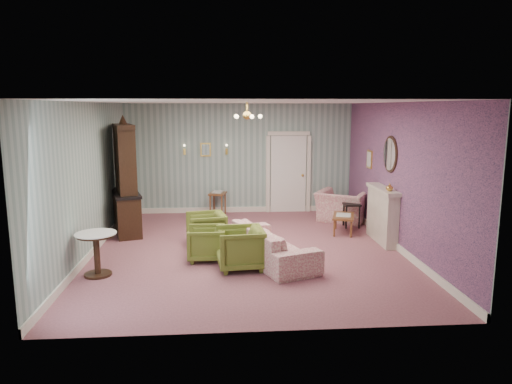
{
  "coord_description": "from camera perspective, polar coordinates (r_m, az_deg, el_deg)",
  "views": [
    {
      "loc": [
        -0.52,
        -9.1,
        2.81
      ],
      "look_at": [
        0.2,
        0.4,
        1.1
      ],
      "focal_mm": 33.37,
      "sensor_mm": 36.0,
      "label": 1
    }
  ],
  "objects": [
    {
      "name": "wall_right",
      "position": [
        9.85,
        16.66,
        1.81
      ],
      "size": [
        0.0,
        7.0,
        7.0
      ],
      "primitive_type": "plane",
      "rotation": [
        1.57,
        0.0,
        -1.57
      ],
      "color": "gray",
      "rests_on": "ground"
    },
    {
      "name": "sofa_chintz",
      "position": [
        8.77,
        1.86,
        -5.54
      ],
      "size": [
        1.4,
        2.32,
        0.87
      ],
      "primitive_type": "imported",
      "rotation": [
        0.0,
        0.0,
        1.93
      ],
      "color": "#AC455C",
      "rests_on": "floor"
    },
    {
      "name": "framed_print",
      "position": [
        11.46,
        13.46,
        3.83
      ],
      "size": [
        0.04,
        0.34,
        0.42
      ],
      "primitive_type": null,
      "color": "gold",
      "rests_on": "wall_right"
    },
    {
      "name": "wall_left",
      "position": [
        9.53,
        -19.37,
        1.39
      ],
      "size": [
        0.0,
        7.0,
        7.0
      ],
      "primitive_type": "plane",
      "rotation": [
        1.57,
        0.0,
        1.57
      ],
      "color": "gray",
      "rests_on": "ground"
    },
    {
      "name": "gilt_mirror_back",
      "position": [
        12.62,
        -6.06,
        5.07
      ],
      "size": [
        0.28,
        0.06,
        0.36
      ],
      "primitive_type": null,
      "color": "gold",
      "rests_on": "wall_back"
    },
    {
      "name": "oval_mirror",
      "position": [
        10.16,
        15.76,
        4.37
      ],
      "size": [
        0.04,
        0.76,
        0.84
      ],
      "primitive_type": null,
      "color": "white",
      "rests_on": "wall_right"
    },
    {
      "name": "fireplace",
      "position": [
        10.33,
        14.9,
        -2.65
      ],
      "size": [
        0.3,
        1.4,
        1.16
      ],
      "primitive_type": null,
      "color": "beige",
      "rests_on": "floor"
    },
    {
      "name": "wall_back",
      "position": [
        12.68,
        -1.96,
        4.01
      ],
      "size": [
        6.0,
        0.0,
        6.0
      ],
      "primitive_type": "plane",
      "rotation": [
        1.57,
        0.0,
        0.0
      ],
      "color": "gray",
      "rests_on": "ground"
    },
    {
      "name": "side_table_black",
      "position": [
        11.44,
        11.36,
        -2.77
      ],
      "size": [
        0.4,
        0.4,
        0.57
      ],
      "primitive_type": null,
      "rotation": [
        0.0,
        0.0,
        -0.05
      ],
      "color": "black",
      "rests_on": "floor"
    },
    {
      "name": "burgundy_cushion",
      "position": [
        11.81,
        10.28,
        -1.37
      ],
      "size": [
        0.41,
        0.28,
        0.39
      ],
      "primitive_type": "cube",
      "rotation": [
        0.17,
        0.0,
        -0.35
      ],
      "color": "maroon",
      "rests_on": "wingback_chair"
    },
    {
      "name": "dresser",
      "position": [
        10.99,
        -15.47,
        1.87
      ],
      "size": [
        0.95,
        1.64,
        2.58
      ],
      "primitive_type": null,
      "rotation": [
        0.0,
        0.0,
        0.29
      ],
      "color": "black",
      "rests_on": "floor"
    },
    {
      "name": "chandelier",
      "position": [
        9.12,
        -1.08,
        9.04
      ],
      "size": [
        0.56,
        0.56,
        0.36
      ],
      "primitive_type": null,
      "color": "gold",
      "rests_on": "ceiling"
    },
    {
      "name": "olive_chair_b",
      "position": [
        8.9,
        -6.0,
        -5.93
      ],
      "size": [
        0.64,
        0.68,
        0.7
      ],
      "primitive_type": "imported",
      "rotation": [
        0.0,
        0.0,
        -1.58
      ],
      "color": "olive",
      "rests_on": "floor"
    },
    {
      "name": "sconce_left",
      "position": [
        12.62,
        -8.57,
        5.02
      ],
      "size": [
        0.16,
        0.12,
        0.3
      ],
      "primitive_type": null,
      "color": "gold",
      "rests_on": "wall_back"
    },
    {
      "name": "door",
      "position": [
        12.81,
        3.89,
        2.39
      ],
      "size": [
        1.12,
        0.12,
        2.16
      ],
      "primitive_type": null,
      "color": "white",
      "rests_on": "floor"
    },
    {
      "name": "wall_right_floral",
      "position": [
        9.84,
        16.58,
        1.81
      ],
      "size": [
        0.0,
        7.0,
        7.0
      ],
      "primitive_type": "plane",
      "rotation": [
        1.57,
        0.0,
        -1.57
      ],
      "color": "#C3618D",
      "rests_on": "ground"
    },
    {
      "name": "coffee_table",
      "position": [
        10.91,
        10.41,
        -3.79
      ],
      "size": [
        0.66,
        0.91,
        0.42
      ],
      "primitive_type": null,
      "rotation": [
        0.0,
        0.0,
        -0.28
      ],
      "color": "brown",
      "rests_on": "floor"
    },
    {
      "name": "wall_front",
      "position": [
        5.79,
        0.93,
        -3.41
      ],
      "size": [
        6.0,
        0.0,
        6.0
      ],
      "primitive_type": "plane",
      "rotation": [
        -1.57,
        0.0,
        0.0
      ],
      "color": "gray",
      "rests_on": "ground"
    },
    {
      "name": "mantel_vase",
      "position": [
        9.83,
        15.72,
        0.56
      ],
      "size": [
        0.15,
        0.15,
        0.15
      ],
      "primitive_type": "imported",
      "color": "gold",
      "rests_on": "fireplace"
    },
    {
      "name": "floor",
      "position": [
        9.54,
        -1.03,
        -6.96
      ],
      "size": [
        7.0,
        7.0,
        0.0
      ],
      "primitive_type": "plane",
      "color": "#995964",
      "rests_on": "ground"
    },
    {
      "name": "olive_chair_a",
      "position": [
        8.38,
        -1.91,
        -6.49
      ],
      "size": [
        0.81,
        0.85,
        0.81
      ],
      "primitive_type": "imported",
      "rotation": [
        0.0,
        0.0,
        -1.48
      ],
      "color": "olive",
      "rests_on": "floor"
    },
    {
      "name": "sconce_right",
      "position": [
        12.59,
        -3.55,
        5.1
      ],
      "size": [
        0.16,
        0.12,
        0.3
      ],
      "primitive_type": null,
      "color": "gold",
      "rests_on": "wall_back"
    },
    {
      "name": "nesting_table",
      "position": [
        12.5,
        -4.6,
        -1.31
      ],
      "size": [
        0.5,
        0.58,
        0.66
      ],
      "primitive_type": null,
      "rotation": [
        0.0,
        0.0,
        -0.24
      ],
      "color": "brown",
      "rests_on": "floor"
    },
    {
      "name": "ceiling",
      "position": [
        9.12,
        -1.08,
        10.74
      ],
      "size": [
        7.0,
        7.0,
        0.0
      ],
      "primitive_type": "plane",
      "rotation": [
        3.14,
        0.0,
        0.0
      ],
      "color": "white",
      "rests_on": "ground"
    },
    {
      "name": "olive_chair_c",
      "position": [
        9.76,
        -6.0,
        -4.29
      ],
      "size": [
        0.82,
        0.86,
        0.76
      ],
      "primitive_type": "imported",
      "rotation": [
        0.0,
        0.0,
        -1.38
      ],
      "color": "olive",
      "rests_on": "floor"
    },
    {
      "name": "wingback_chair",
      "position": [
        11.96,
        10.34,
        -1.08
      ],
      "size": [
        1.39,
        1.26,
        1.02
      ],
      "primitive_type": "imported",
      "rotation": [
        0.0,
        0.0,
        2.59
      ],
      "color": "#AC455C",
      "rests_on": "floor"
    },
    {
      "name": "pedestal_table",
      "position": [
        8.47,
        -18.54,
        -7.08
      ],
      "size": [
        0.75,
        0.75,
        0.75
      ],
      "primitive_type": null,
      "rotation": [
        0.0,
        0.0,
        0.11
      ],
      "color": "black",
      "rests_on": "floor"
    }
  ]
}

